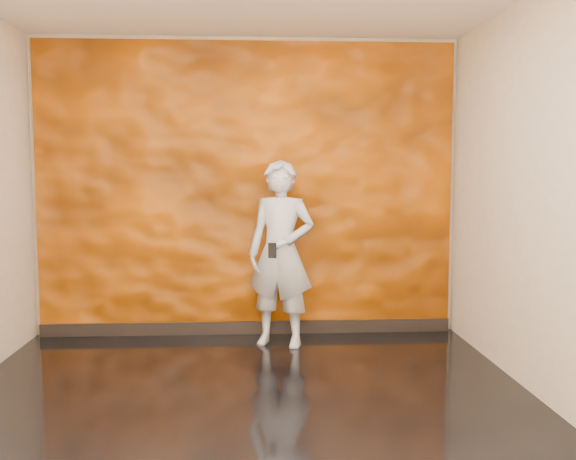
% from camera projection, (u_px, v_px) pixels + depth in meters
% --- Properties ---
extents(room, '(4.02, 4.02, 2.81)m').
position_uv_depth(room, '(245.00, 195.00, 4.10)').
color(room, black).
rests_on(room, ground).
extents(feature_wall, '(3.90, 0.06, 2.75)m').
position_uv_depth(feature_wall, '(247.00, 190.00, 6.05)').
color(feature_wall, '#D45900').
rests_on(feature_wall, ground).
extents(baseboard, '(3.90, 0.04, 0.12)m').
position_uv_depth(baseboard, '(248.00, 328.00, 6.14)').
color(baseboard, black).
rests_on(baseboard, ground).
extents(man, '(0.70, 0.57, 1.65)m').
position_uv_depth(man, '(281.00, 253.00, 5.69)').
color(man, '#9195A0').
rests_on(man, ground).
extents(phone, '(0.07, 0.02, 0.13)m').
position_uv_depth(phone, '(272.00, 250.00, 5.45)').
color(phone, black).
rests_on(phone, man).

